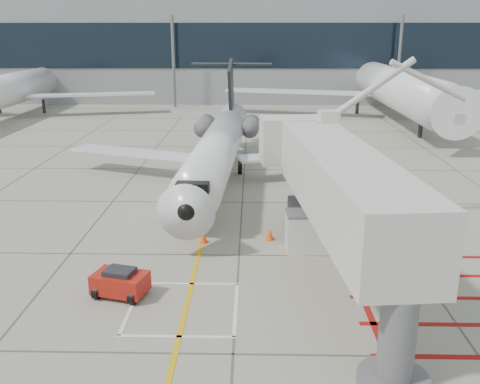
{
  "coord_description": "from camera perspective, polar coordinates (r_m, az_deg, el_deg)",
  "views": [
    {
      "loc": [
        0.57,
        -19.14,
        10.18
      ],
      "look_at": [
        0.0,
        6.0,
        2.5
      ],
      "focal_mm": 40.0,
      "sensor_mm": 36.0,
      "label": 1
    }
  ],
  "objects": [
    {
      "name": "ground_plane",
      "position": [
        21.68,
        -0.37,
        -11.02
      ],
      "size": [
        260.0,
        260.0,
        0.0
      ],
      "primitive_type": "plane",
      "color": "gray",
      "rests_on": "ground"
    },
    {
      "name": "regional_jet",
      "position": [
        33.67,
        -2.95,
        6.02
      ],
      "size": [
        24.22,
        29.92,
        7.57
      ],
      "primitive_type": null,
      "rotation": [
        0.0,
        0.0,
        -0.05
      ],
      "color": "white",
      "rests_on": "ground_plane"
    },
    {
      "name": "jet_bridge",
      "position": [
        21.38,
        11.09,
        -0.91
      ],
      "size": [
        10.56,
        19.4,
        7.46
      ],
      "primitive_type": null,
      "rotation": [
        0.0,
        0.0,
        0.1
      ],
      "color": "silver",
      "rests_on": "ground_plane"
    },
    {
      "name": "pushback_tug",
      "position": [
        21.95,
        -12.66,
        -9.32
      ],
      "size": [
        2.34,
        1.79,
        1.21
      ],
      "primitive_type": null,
      "rotation": [
        0.0,
        0.0,
        -0.26
      ],
      "color": "#AD1B10",
      "rests_on": "ground_plane"
    },
    {
      "name": "baggage_cart",
      "position": [
        28.4,
        9.41,
        -2.85
      ],
      "size": [
        2.32,
        1.75,
        1.31
      ],
      "primitive_type": null,
      "rotation": [
        0.0,
        0.0,
        -0.23
      ],
      "color": "#5E5E63",
      "rests_on": "ground_plane"
    },
    {
      "name": "ground_power_unit",
      "position": [
        25.71,
        7.66,
        -4.19
      ],
      "size": [
        2.48,
        1.52,
        1.92
      ],
      "primitive_type": null,
      "rotation": [
        0.0,
        0.0,
        0.04
      ],
      "color": "silver",
      "rests_on": "ground_plane"
    },
    {
      "name": "cone_nose",
      "position": [
        26.68,
        -3.89,
        -4.87
      ],
      "size": [
        0.38,
        0.38,
        0.53
      ],
      "primitive_type": "cone",
      "color": "#FF430D",
      "rests_on": "ground_plane"
    },
    {
      "name": "cone_side",
      "position": [
        27.0,
        3.21,
        -4.55
      ],
      "size": [
        0.41,
        0.41,
        0.57
      ],
      "primitive_type": "cone",
      "color": "#FF490D",
      "rests_on": "ground_plane"
    },
    {
      "name": "terminal_building",
      "position": [
        89.69,
        7.59,
        14.81
      ],
      "size": [
        180.0,
        28.0,
        14.0
      ],
      "primitive_type": "cube",
      "color": "gray",
      "rests_on": "ground_plane"
    },
    {
      "name": "terminal_glass_band",
      "position": [
        75.71,
        8.76,
        15.15
      ],
      "size": [
        180.0,
        0.1,
        6.0
      ],
      "primitive_type": "cube",
      "color": "black",
      "rests_on": "ground_plane"
    },
    {
      "name": "bg_aircraft_b",
      "position": [
        71.5,
        -23.3,
        12.03
      ],
      "size": [
        34.03,
        37.81,
        11.34
      ],
      "primitive_type": null,
      "color": "silver",
      "rests_on": "ground_plane"
    },
    {
      "name": "bg_aircraft_c",
      "position": [
        67.28,
        15.88,
        13.29
      ],
      "size": [
        39.46,
        43.84,
        13.15
      ],
      "primitive_type": null,
      "color": "silver",
      "rests_on": "ground_plane"
    }
  ]
}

